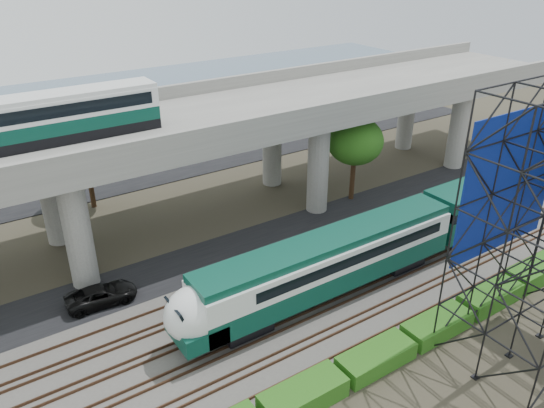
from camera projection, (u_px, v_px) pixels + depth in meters
ground at (313, 329)px, 32.12m from camera, size 140.00×140.00×0.00m
ballast_bed at (294, 311)px, 33.57m from camera, size 90.00×12.00×0.20m
service_road at (228, 253)px, 39.93m from camera, size 90.00×5.00×0.08m
parking_lot at (121, 158)px, 57.44m from camera, size 90.00×18.00×0.08m
harbor_water at (67, 110)px, 73.84m from camera, size 140.00×40.00×0.03m
rail_tracks at (294, 309)px, 33.49m from camera, size 90.00×9.52×0.16m
commuter_train at (355, 251)px, 34.76m from camera, size 29.30×3.06×4.30m
overpass at (181, 131)px, 40.08m from camera, size 80.00×12.00×12.40m
hedge_strip at (376, 357)px, 29.17m from camera, size 34.60×1.80×1.20m
trees at (133, 174)px, 39.37m from camera, size 40.94×16.94×7.69m
suv at (101, 295)px, 34.08m from camera, size 4.64×2.42×1.25m
parked_cars at (113, 155)px, 56.61m from camera, size 37.05×9.47×1.28m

